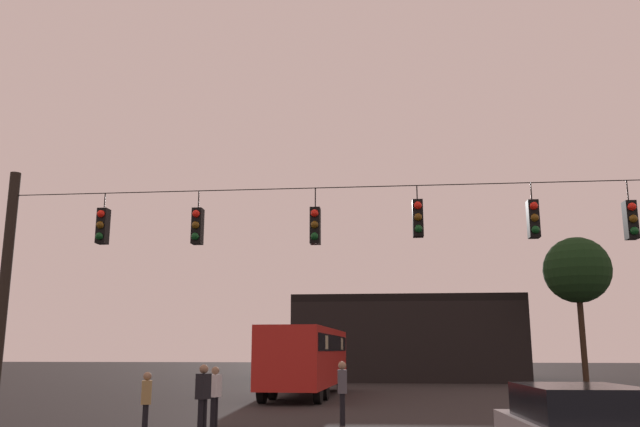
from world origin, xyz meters
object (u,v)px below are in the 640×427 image
(city_bus, at_px, (307,354))
(tree_left_silhouette, at_px, (577,271))
(pedestrian_crossing_left, at_px, (203,394))
(pedestrian_near_bus, at_px, (146,400))
(pedestrian_crossing_center, at_px, (215,393))
(pedestrian_trailing, at_px, (342,389))

(city_bus, xyz_separation_m, tree_left_silhouette, (15.20, 10.21, 4.89))
(pedestrian_crossing_left, relative_size, tree_left_silhouette, 0.19)
(pedestrian_near_bus, distance_m, tree_left_silhouette, 30.52)
(pedestrian_crossing_left, bearing_deg, pedestrian_near_bus, -154.36)
(city_bus, distance_m, tree_left_silhouette, 18.96)
(pedestrian_crossing_center, height_order, pedestrian_near_bus, pedestrian_crossing_center)
(city_bus, xyz_separation_m, pedestrian_near_bus, (-2.26, -14.11, -1.02))
(city_bus, distance_m, pedestrian_near_bus, 14.32)
(city_bus, bearing_deg, pedestrian_near_bus, -99.11)
(pedestrian_trailing, bearing_deg, pedestrian_crossing_left, -146.77)
(pedestrian_near_bus, relative_size, pedestrian_trailing, 0.87)
(pedestrian_trailing, height_order, tree_left_silhouette, tree_left_silhouette)
(pedestrian_crossing_left, distance_m, pedestrian_trailing, 4.04)
(tree_left_silhouette, bearing_deg, pedestrian_near_bus, -125.68)
(pedestrian_crossing_left, bearing_deg, pedestrian_crossing_center, 92.65)
(pedestrian_crossing_left, height_order, pedestrian_crossing_center, pedestrian_crossing_left)
(city_bus, height_order, pedestrian_crossing_center, city_bus)
(city_bus, height_order, pedestrian_crossing_left, city_bus)
(pedestrian_crossing_center, height_order, pedestrian_trailing, pedestrian_trailing)
(tree_left_silhouette, bearing_deg, city_bus, -146.10)
(city_bus, distance_m, pedestrian_crossing_left, 13.57)
(pedestrian_crossing_left, height_order, pedestrian_trailing, pedestrian_trailing)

